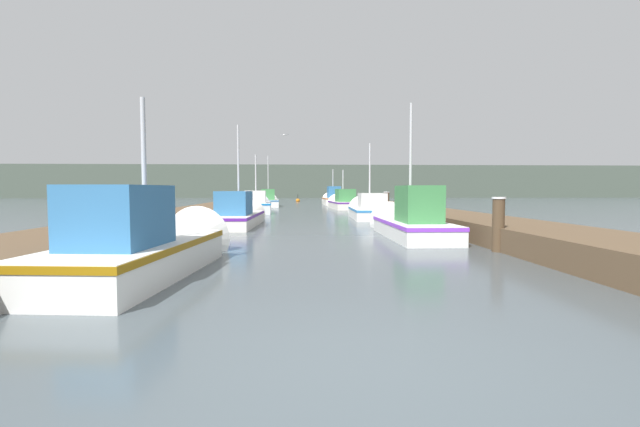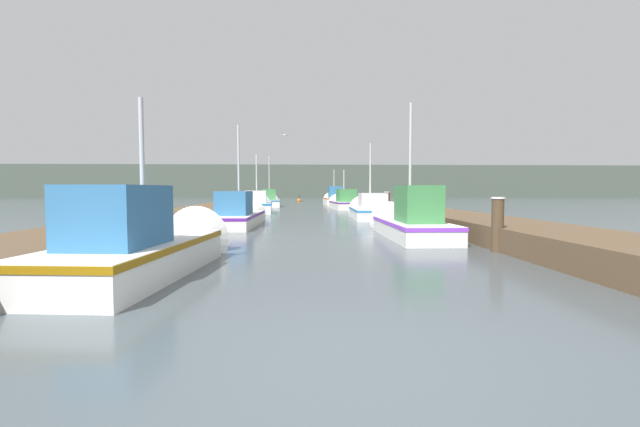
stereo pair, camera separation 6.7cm
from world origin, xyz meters
TOP-DOWN VIEW (x-y plane):
  - ground_plane at (0.00, 0.00)m, footprint 200.00×200.00m
  - dock_left at (-5.19, 16.00)m, footprint 2.36×40.00m
  - dock_right at (5.19, 16.00)m, footprint 2.36×40.00m
  - distant_shore_ridge at (0.00, 72.96)m, footprint 120.00×16.00m
  - fishing_boat_0 at (-3.04, 4.19)m, footprint 2.04×5.15m
  - fishing_boat_1 at (2.86, 9.68)m, footprint 1.54×5.60m
  - fishing_boat_2 at (-2.82, 13.86)m, footprint 1.68×6.03m
  - fishing_boat_3 at (3.00, 17.85)m, footprint 1.93×5.49m
  - fishing_boat_4 at (-3.04, 22.77)m, footprint 1.99×4.83m
  - fishing_boat_5 at (2.74, 27.78)m, footprint 1.96×5.58m
  - fishing_boat_6 at (-2.98, 32.49)m, footprint 1.93×5.62m
  - fishing_boat_7 at (2.68, 36.01)m, footprint 1.84×5.01m
  - mooring_piling_0 at (4.02, 6.13)m, footprint 0.30×0.30m
  - mooring_piling_1 at (3.88, 19.33)m, footprint 0.29×0.29m
  - mooring_piling_2 at (4.12, 18.87)m, footprint 0.33×0.33m
  - channel_buoy at (-0.54, 45.26)m, footprint 0.46×0.46m
  - seagull_lead at (-1.39, 24.63)m, footprint 0.56×0.31m

SIDE VIEW (x-z plane):
  - ground_plane at x=0.00m, z-range 0.00..0.00m
  - channel_buoy at x=-0.54m, z-range -0.35..0.62m
  - dock_left at x=-5.19m, z-range 0.00..0.54m
  - dock_right at x=5.19m, z-range 0.00..0.54m
  - fishing_boat_3 at x=3.00m, z-range -1.73..2.48m
  - fishing_boat_6 at x=-2.98m, z-range -1.92..2.73m
  - fishing_boat_2 at x=-2.82m, z-range -1.79..2.60m
  - fishing_boat_1 at x=2.86m, z-range -1.79..2.64m
  - fishing_boat_4 at x=-3.04m, z-range -1.57..2.42m
  - fishing_boat_5 at x=2.74m, z-range -1.21..2.10m
  - fishing_boat_0 at x=-3.04m, z-range -1.25..2.15m
  - fishing_boat_7 at x=2.68m, z-range -1.36..2.37m
  - mooring_piling_1 at x=3.88m, z-range 0.01..1.22m
  - mooring_piling_0 at x=4.02m, z-range 0.01..1.24m
  - mooring_piling_2 at x=4.12m, z-range 0.01..1.29m
  - distant_shore_ridge at x=0.00m, z-range 0.00..5.33m
  - seagull_lead at x=-1.39m, z-range 4.84..4.97m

